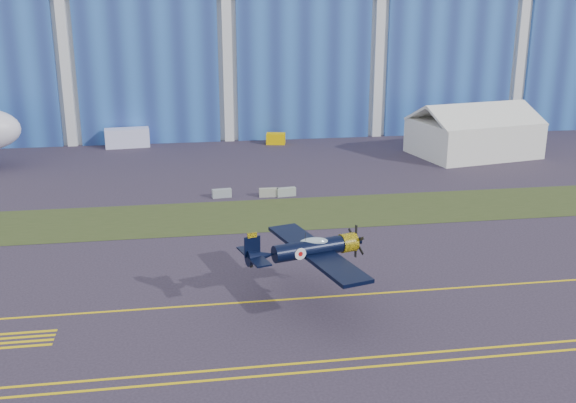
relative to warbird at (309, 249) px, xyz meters
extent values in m
plane|color=#342C3D|center=(-1.37, 5.83, -3.99)|extent=(260.00, 260.00, 0.00)
cube|color=#475128|center=(-1.37, 19.83, -3.97)|extent=(260.00, 10.00, 0.02)
cube|color=silver|center=(-1.37, 77.83, 11.01)|extent=(220.00, 45.00, 30.00)
cube|color=navy|center=(-1.37, 55.03, 6.01)|extent=(220.00, 0.60, 20.00)
cube|color=yellow|center=(-1.37, 0.83, -3.98)|extent=(200.00, 0.20, 0.02)
cube|color=yellow|center=(-1.37, -8.67, -3.98)|extent=(80.00, 0.20, 0.02)
cube|color=yellow|center=(-1.37, -7.67, -3.98)|extent=(80.00, 0.20, 0.02)
cube|color=#CDCFFD|center=(-15.72, 53.09, -2.70)|extent=(6.19, 2.96, 2.59)
cube|color=#EFBD00|center=(4.99, 51.85, -3.23)|extent=(2.91, 2.17, 1.53)
cube|color=gray|center=(-4.27, 26.35, -3.54)|extent=(2.06, 0.83, 0.90)
cube|color=gray|center=(0.61, 25.89, -3.54)|extent=(2.02, 0.66, 0.90)
cube|color=#8E9994|center=(2.45, 25.80, -3.54)|extent=(2.06, 0.87, 0.90)
camera|label=1|loc=(-7.93, -41.34, 16.19)|focal=42.00mm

